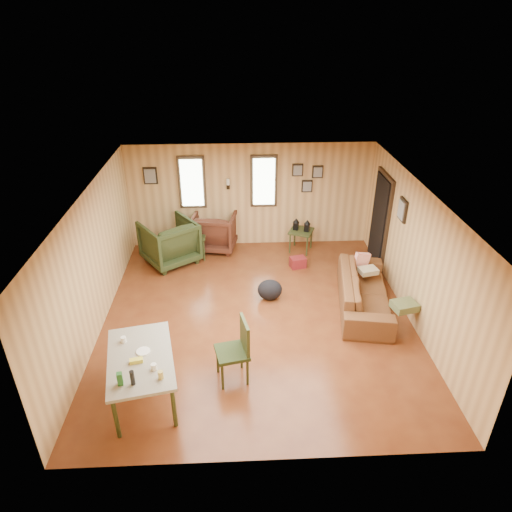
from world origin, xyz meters
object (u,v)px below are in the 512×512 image
Objects in this scene: sofa at (365,286)px; recliner_brown at (215,229)px; side_table at (301,229)px; recliner_green at (169,240)px; end_table at (194,242)px; dining_table at (140,361)px.

recliner_brown is at bearing 57.92° from sofa.
sofa is 2.45m from side_table.
recliner_green is at bearing 42.82° from recliner_brown.
sofa is 2.81× the size of side_table.
end_table is at bearing -175.62° from side_table.
side_table is (2.43, 0.19, 0.16)m from end_table.
sofa is at bearing 148.86° from recliner_brown.
sofa is 2.29× the size of recliner_brown.
dining_table is (-2.84, -4.42, 0.13)m from side_table.
end_table is (-3.30, 2.10, -0.06)m from sofa.
recliner_green is at bearing 72.91° from sofa.
recliner_brown is 0.92× the size of recliner_green.
dining_table is at bearing -122.70° from side_table.
recliner_green is (-3.81, 1.91, 0.09)m from sofa.
dining_table is at bearing 89.82° from recliner_brown.
sofa is at bearing -32.50° from end_table.
sofa is 4.27m from recliner_green.
recliner_brown is 0.61× the size of dining_table.
recliner_green is 0.57m from end_table.
recliner_brown is (-2.84, 2.52, 0.05)m from sofa.
side_table is at bearing 152.31° from recliner_green.
recliner_green reaches higher than recliner_brown.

